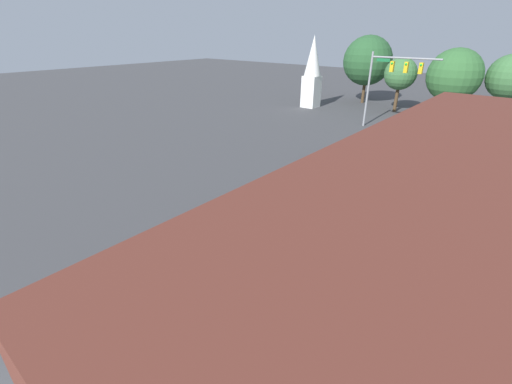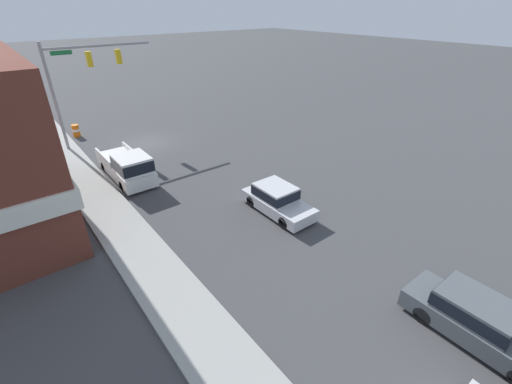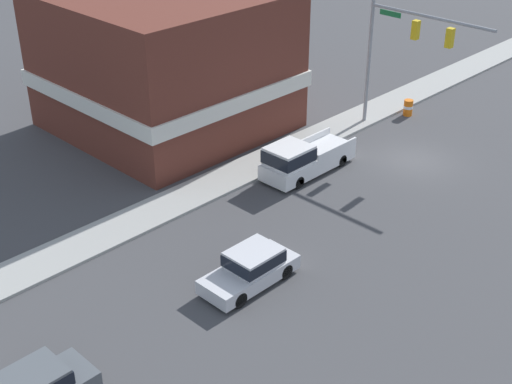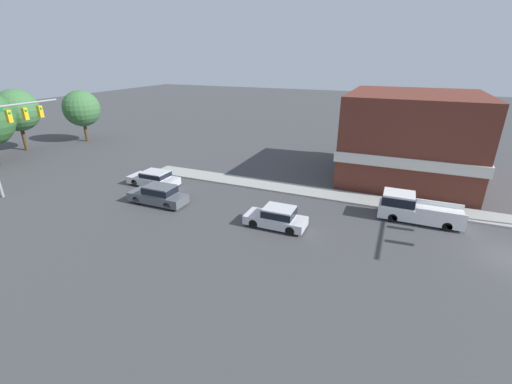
{
  "view_description": "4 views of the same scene",
  "coord_description": "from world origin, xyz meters",
  "px_view_note": "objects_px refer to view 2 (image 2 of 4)",
  "views": [
    {
      "loc": [
        9.89,
        0.36,
        9.76
      ],
      "look_at": [
        -0.58,
        12.78,
        2.12
      ],
      "focal_mm": 24.0,
      "sensor_mm": 36.0,
      "label": 1
    },
    {
      "loc": [
        9.12,
        26.09,
        10.06
      ],
      "look_at": [
        0.16,
        14.71,
        1.98
      ],
      "focal_mm": 24.0,
      "sensor_mm": 36.0,
      "label": 2
    },
    {
      "loc": [
        -18.51,
        31.23,
        17.5
      ],
      "look_at": [
        -0.17,
        12.59,
        3.04
      ],
      "focal_mm": 50.0,
      "sensor_mm": 36.0,
      "label": 3
    },
    {
      "loc": [
        -21.99,
        7.23,
        11.31
      ],
      "look_at": [
        -1.17,
        16.1,
        2.21
      ],
      "focal_mm": 24.0,
      "sensor_mm": 36.0,
      "label": 4
    }
  ],
  "objects_px": {
    "pickup_truck_parked": "(128,166)",
    "construction_barrel": "(76,131)",
    "car_second_ahead": "(478,319)",
    "car_lead": "(277,199)"
  },
  "relations": [
    {
      "from": "car_lead",
      "to": "construction_barrel",
      "type": "bearing_deg",
      "value": -74.24
    },
    {
      "from": "pickup_truck_parked",
      "to": "construction_barrel",
      "type": "height_order",
      "value": "pickup_truck_parked"
    },
    {
      "from": "car_lead",
      "to": "pickup_truck_parked",
      "type": "bearing_deg",
      "value": -60.36
    },
    {
      "from": "car_second_ahead",
      "to": "construction_barrel",
      "type": "height_order",
      "value": "car_second_ahead"
    },
    {
      "from": "pickup_truck_parked",
      "to": "construction_barrel",
      "type": "distance_m",
      "value": 10.88
    },
    {
      "from": "car_lead",
      "to": "pickup_truck_parked",
      "type": "relative_size",
      "value": 0.76
    },
    {
      "from": "car_second_ahead",
      "to": "construction_barrel",
      "type": "relative_size",
      "value": 4.77
    },
    {
      "from": "car_lead",
      "to": "car_second_ahead",
      "type": "height_order",
      "value": "car_second_ahead"
    },
    {
      "from": "car_lead",
      "to": "car_second_ahead",
      "type": "relative_size",
      "value": 0.89
    },
    {
      "from": "pickup_truck_parked",
      "to": "construction_barrel",
      "type": "bearing_deg",
      "value": -86.92
    }
  ]
}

